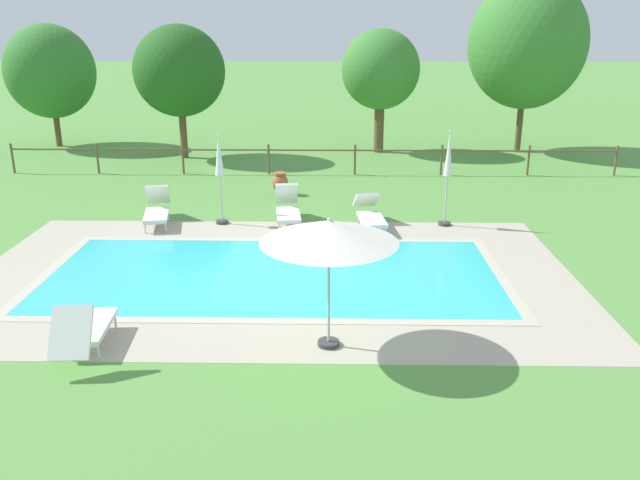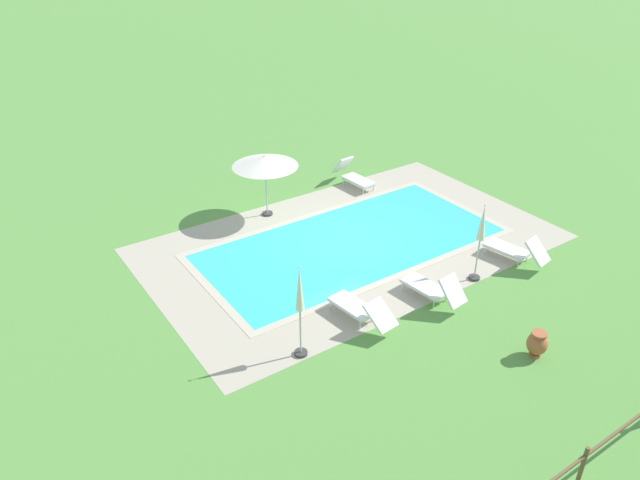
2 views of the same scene
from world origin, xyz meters
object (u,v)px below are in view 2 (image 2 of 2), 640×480
object	(u,v)px
patio_umbrella_open_foreground	(265,161)
patio_umbrella_closed_row_mid_west	(481,231)
sun_lounger_north_near_steps	(515,250)
patio_umbrella_closed_row_west	(300,300)
sun_lounger_north_end	(354,176)
terracotta_urn_near_fence	(537,343)
sun_lounger_north_far	(433,288)
sun_lounger_north_mid	(360,309)

from	to	relation	value
patio_umbrella_open_foreground	patio_umbrella_closed_row_mid_west	xyz separation A→B (m)	(-2.86, 6.82, -0.40)
sun_lounger_north_near_steps	patio_umbrella_closed_row_west	size ratio (longest dim) A/B	0.80
sun_lounger_north_end	terracotta_urn_near_fence	xyz separation A→B (m)	(2.34, 10.20, -0.03)
sun_lounger_north_far	patio_umbrella_open_foreground	size ratio (longest dim) A/B	0.88
sun_lounger_north_near_steps	terracotta_urn_near_fence	distance (m)	4.35
sun_lounger_north_far	patio_umbrella_open_foreground	world-z (taller)	patio_umbrella_open_foreground
patio_umbrella_closed_row_west	sun_lounger_north_mid	bearing A→B (deg)	-172.58
patio_umbrella_closed_row_mid_west	terracotta_urn_near_fence	world-z (taller)	patio_umbrella_closed_row_mid_west
patio_umbrella_closed_row_mid_west	sun_lounger_north_near_steps	bearing A→B (deg)	-179.37
terracotta_urn_near_fence	sun_lounger_north_far	bearing A→B (deg)	-81.86
sun_lounger_north_near_steps	sun_lounger_north_end	xyz separation A→B (m)	(0.66, -7.06, 0.01)
sun_lounger_north_end	patio_umbrella_open_foreground	xyz separation A→B (m)	(3.90, 0.26, 1.56)
patio_umbrella_closed_row_west	patio_umbrella_closed_row_mid_west	xyz separation A→B (m)	(-5.85, 0.05, -0.02)
patio_umbrella_closed_row_mid_west	terracotta_urn_near_fence	size ratio (longest dim) A/B	3.46
terracotta_urn_near_fence	patio_umbrella_closed_row_west	bearing A→B (deg)	-34.87
sun_lounger_north_mid	patio_umbrella_closed_row_west	bearing A→B (deg)	7.42
patio_umbrella_closed_row_mid_west	sun_lounger_north_mid	bearing A→B (deg)	-4.44
sun_lounger_north_near_steps	sun_lounger_north_end	world-z (taller)	sun_lounger_north_end
sun_lounger_north_end	sun_lounger_north_near_steps	bearing A→B (deg)	95.35
sun_lounger_north_far	patio_umbrella_closed_row_mid_west	bearing A→B (deg)	-177.57
sun_lounger_north_far	patio_umbrella_closed_row_mid_west	size ratio (longest dim) A/B	0.81
sun_lounger_north_mid	sun_lounger_north_far	bearing A→B (deg)	170.08
patio_umbrella_open_foreground	patio_umbrella_closed_row_west	bearing A→B (deg)	66.16
patio_umbrella_closed_row_west	terracotta_urn_near_fence	world-z (taller)	patio_umbrella_closed_row_west
sun_lounger_north_far	patio_umbrella_closed_row_west	xyz separation A→B (m)	(4.11, -0.12, 1.18)
sun_lounger_north_near_steps	patio_umbrella_closed_row_mid_west	xyz separation A→B (m)	(1.71, 0.02, 1.17)
patio_umbrella_closed_row_mid_west	sun_lounger_north_far	bearing A→B (deg)	2.43
sun_lounger_north_end	patio_umbrella_closed_row_west	size ratio (longest dim) A/B	0.76
sun_lounger_north_near_steps	sun_lounger_north_end	bearing A→B (deg)	-84.65
sun_lounger_north_far	sun_lounger_north_end	xyz separation A→B (m)	(-2.78, -7.15, 0.00)
patio_umbrella_open_foreground	terracotta_urn_near_fence	world-z (taller)	patio_umbrella_open_foreground
sun_lounger_north_mid	sun_lounger_north_end	size ratio (longest dim) A/B	1.09
terracotta_urn_near_fence	sun_lounger_north_mid	bearing A→B (deg)	-53.02
sun_lounger_north_mid	patio_umbrella_open_foreground	distance (m)	6.79
sun_lounger_north_near_steps	sun_lounger_north_end	size ratio (longest dim) A/B	1.05
sun_lounger_north_mid	sun_lounger_north_end	xyz separation A→B (m)	(-4.92, -6.77, 0.03)
sun_lounger_north_near_steps	patio_umbrella_open_foreground	bearing A→B (deg)	-56.15
sun_lounger_north_mid	patio_umbrella_closed_row_west	xyz separation A→B (m)	(1.97, 0.26, 1.21)
sun_lounger_north_far	patio_umbrella_closed_row_west	world-z (taller)	patio_umbrella_closed_row_west
sun_lounger_north_mid	patio_umbrella_closed_row_mid_west	bearing A→B (deg)	175.56
patio_umbrella_closed_row_west	sun_lounger_north_near_steps	bearing A→B (deg)	179.80
patio_umbrella_open_foreground	patio_umbrella_closed_row_west	size ratio (longest dim) A/B	0.88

